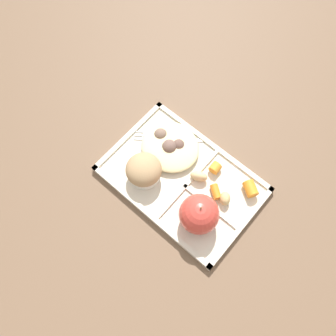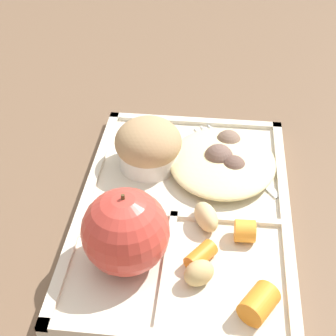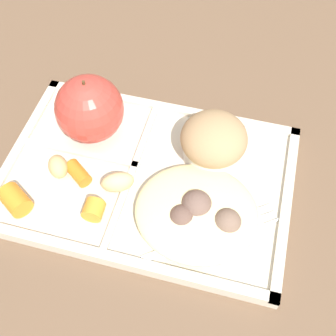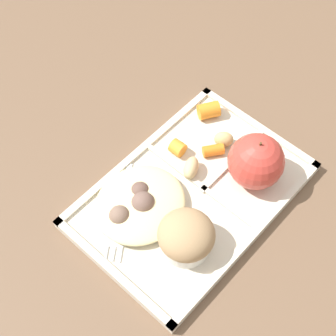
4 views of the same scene
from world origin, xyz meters
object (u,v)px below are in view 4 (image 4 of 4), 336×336
Objects in this scene: bran_muffin at (186,237)px; lunch_tray at (192,195)px; plastic_fork at (120,218)px; green_apple at (256,161)px.

lunch_tray is at bearing -145.04° from bran_muffin.
lunch_tray reaches higher than plastic_fork.
bran_muffin is at bearing 34.96° from lunch_tray.
plastic_fork is at bearing -25.53° from lunch_tray.
green_apple is 0.16m from bran_muffin.
green_apple is 0.22m from plastic_fork.
plastic_fork is (0.11, -0.05, 0.01)m from lunch_tray.
lunch_tray is at bearing -30.23° from green_apple.
lunch_tray is 0.09m from bran_muffin.
bran_muffin reaches higher than lunch_tray.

